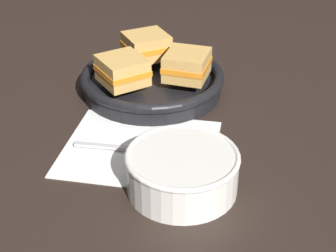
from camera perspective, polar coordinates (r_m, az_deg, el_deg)
The scene contains 8 objects.
ground_plane at distance 0.81m, azimuth -0.54°, elevation -1.87°, with size 4.00×4.00×0.00m, color black.
napkin at distance 0.80m, azimuth -3.09°, elevation -2.39°, with size 0.26×0.24×0.00m.
soup_bowl at distance 0.70m, azimuth 1.59°, elevation -4.77°, with size 0.16×0.16×0.06m.
spoon at distance 0.78m, azimuth -2.20°, elevation -2.70°, with size 0.17×0.05×0.01m.
skillet at distance 0.95m, azimuth -1.75°, elevation 4.94°, with size 0.26×0.26×0.04m.
sandwich_near_left at distance 0.99m, azimuth -2.42°, elevation 8.87°, with size 0.11×0.11×0.05m.
sandwich_near_right at distance 0.89m, azimuth -5.07°, elevation 6.19°, with size 0.11×0.11×0.05m.
sandwich_far_left at distance 0.91m, azimuth 2.11°, elevation 6.78°, with size 0.08×0.08×0.05m.
Camera 1 is at (0.25, -0.63, 0.45)m, focal length 55.00 mm.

